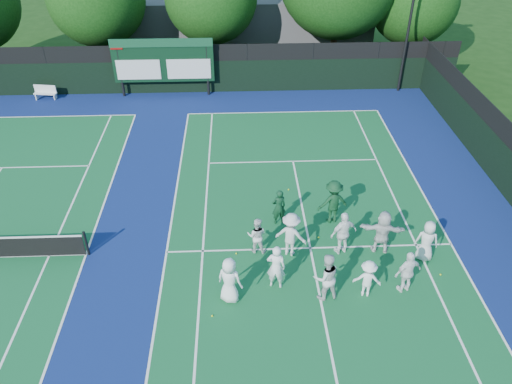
{
  "coord_description": "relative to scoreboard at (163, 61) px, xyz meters",
  "views": [
    {
      "loc": [
        -2.69,
        -13.36,
        12.69
      ],
      "look_at": [
        -2.0,
        3.0,
        1.3
      ],
      "focal_mm": 35.0,
      "sensor_mm": 36.0,
      "label": 1
    }
  ],
  "objects": [
    {
      "name": "ground",
      "position": [
        7.01,
        -15.59,
        -2.19
      ],
      "size": [
        120.0,
        120.0,
        0.0
      ],
      "primitive_type": "plane",
      "color": "#15350E",
      "rests_on": "ground"
    },
    {
      "name": "court_apron",
      "position": [
        1.01,
        -14.59,
        -2.19
      ],
      "size": [
        34.0,
        32.0,
        0.01
      ],
      "primitive_type": "cube",
      "color": "navy",
      "rests_on": "ground"
    },
    {
      "name": "near_court",
      "position": [
        7.01,
        -14.59,
        -2.18
      ],
      "size": [
        11.05,
        23.85,
        0.01
      ],
      "color": "#125A2D",
      "rests_on": "ground"
    },
    {
      "name": "back_fence",
      "position": [
        1.01,
        0.41,
        -0.83
      ],
      "size": [
        34.0,
        0.08,
        3.0
      ],
      "color": "black",
      "rests_on": "ground"
    },
    {
      "name": "scoreboard",
      "position": [
        0.0,
        0.0,
        0.0
      ],
      "size": [
        6.0,
        0.21,
        3.55
      ],
      "color": "black",
      "rests_on": "ground"
    },
    {
      "name": "clubhouse",
      "position": [
        5.01,
        8.41,
        -0.19
      ],
      "size": [
        18.0,
        6.0,
        4.0
      ],
      "primitive_type": "cube",
      "color": "#535357",
      "rests_on": "ground"
    },
    {
      "name": "bench",
      "position": [
        -7.23,
        -0.22,
        -1.73
      ],
      "size": [
        1.4,
        0.57,
        0.86
      ],
      "color": "white",
      "rests_on": "ground"
    },
    {
      "name": "tree_e",
      "position": [
        16.06,
        3.99,
        2.18
      ],
      "size": [
        5.68,
        5.68,
        7.36
      ],
      "color": "black",
      "rests_on": "ground"
    },
    {
      "name": "tennis_ball_0",
      "position": [
        3.35,
        -17.82,
        -2.16
      ],
      "size": [
        0.07,
        0.07,
        0.07
      ],
      "primitive_type": "sphere",
      "color": "#D4E81B",
      "rests_on": "ground"
    },
    {
      "name": "tennis_ball_1",
      "position": [
        7.42,
        -14.01,
        -2.16
      ],
      "size": [
        0.07,
        0.07,
        0.07
      ],
      "primitive_type": "sphere",
      "color": "#D4E81B",
      "rests_on": "ground"
    },
    {
      "name": "tennis_ball_2",
      "position": [
        11.5,
        -16.24,
        -2.16
      ],
      "size": [
        0.07,
        0.07,
        0.07
      ],
      "primitive_type": "sphere",
      "color": "#D4E81B",
      "rests_on": "ground"
    },
    {
      "name": "tennis_ball_3",
      "position": [
        4.17,
        -14.8,
        -2.16
      ],
      "size": [
        0.07,
        0.07,
        0.07
      ],
      "primitive_type": "sphere",
      "color": "#D4E81B",
      "rests_on": "ground"
    },
    {
      "name": "tennis_ball_4",
      "position": [
        6.56,
        -10.64,
        -2.16
      ],
      "size": [
        0.07,
        0.07,
        0.07
      ],
      "primitive_type": "sphere",
      "color": "#D4E81B",
      "rests_on": "ground"
    },
    {
      "name": "player_front_0",
      "position": [
        3.95,
        -17.06,
        -1.3
      ],
      "size": [
        1.02,
        0.87,
        1.77
      ],
      "primitive_type": "imported",
      "rotation": [
        0.0,
        0.0,
        2.72
      ],
      "color": "white",
      "rests_on": "ground"
    },
    {
      "name": "player_front_1",
      "position": [
        5.53,
        -16.5,
        -1.3
      ],
      "size": [
        0.73,
        0.56,
        1.79
      ],
      "primitive_type": "imported",
      "rotation": [
        0.0,
        0.0,
        2.93
      ],
      "color": "white",
      "rests_on": "ground"
    },
    {
      "name": "player_front_2",
      "position": [
        7.15,
        -17.08,
        -1.27
      ],
      "size": [
        1.02,
        0.87,
        1.85
      ],
      "primitive_type": "imported",
      "rotation": [
        0.0,
        0.0,
        3.35
      ],
      "color": "silver",
      "rests_on": "ground"
    },
    {
      "name": "player_front_3",
      "position": [
        8.58,
        -17.03,
        -1.46
      ],
      "size": [
        1.04,
        0.73,
        1.46
      ],
      "primitive_type": "imported",
      "rotation": [
        0.0,
        0.0,
        2.93
      ],
      "color": "white",
      "rests_on": "ground"
    },
    {
      "name": "player_front_4",
      "position": [
        9.97,
        -16.9,
        -1.34
      ],
      "size": [
        1.08,
        0.72,
        1.7
      ],
      "primitive_type": "imported",
      "rotation": [
        0.0,
        0.0,
        3.48
      ],
      "color": "white",
      "rests_on": "ground"
    },
    {
      "name": "player_back_0",
      "position": [
        4.95,
        -14.64,
        -1.44
      ],
      "size": [
        0.82,
        0.69,
        1.51
      ],
      "primitive_type": "imported",
      "rotation": [
        0.0,
        0.0,
        2.97
      ],
      "color": "silver",
      "rests_on": "ground"
    },
    {
      "name": "player_back_1",
      "position": [
        6.2,
        -14.84,
        -1.27
      ],
      "size": [
        1.36,
        1.08,
        1.83
      ],
      "primitive_type": "imported",
      "rotation": [
        0.0,
        0.0,
        2.75
      ],
      "color": "silver",
      "rests_on": "ground"
    },
    {
      "name": "player_back_2",
      "position": [
        8.16,
        -14.83,
        -1.28
      ],
      "size": [
        1.16,
        0.8,
        1.83
      ],
      "primitive_type": "imported",
      "rotation": [
        0.0,
        0.0,
        3.5
      ],
      "color": "white",
      "rests_on": "ground"
    },
    {
      "name": "player_back_3",
      "position": [
        9.62,
        -14.81,
        -1.29
      ],
      "size": [
        1.74,
        0.83,
        1.81
      ],
      "primitive_type": "imported",
      "rotation": [
        0.0,
        0.0,
        2.96
      ],
      "color": "silver",
      "rests_on": "ground"
    },
    {
      "name": "player_back_4",
      "position": [
        11.14,
        -15.31,
        -1.35
      ],
      "size": [
        0.94,
        0.74,
        1.68
      ],
      "primitive_type": "imported",
      "rotation": [
        0.0,
        0.0,
        2.86
      ],
      "color": "silver",
      "rests_on": "ground"
    },
    {
      "name": "coach_left",
      "position": [
        5.91,
        -12.95,
        -1.39
      ],
      "size": [
        0.66,
        0.52,
        1.6
      ],
      "primitive_type": "imported",
      "rotation": [
        0.0,
        0.0,
        3.4
      ],
      "color": "#0F381F",
      "rests_on": "ground"
    },
    {
      "name": "coach_right",
      "position": [
        8.09,
        -12.92,
        -1.23
      ],
      "size": [
        1.36,
        0.96,
        1.92
      ],
      "primitive_type": "imported",
      "rotation": [
        0.0,
        0.0,
        3.36
      ],
      "color": "#0F3A1E",
      "rests_on": "ground"
    }
  ]
}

